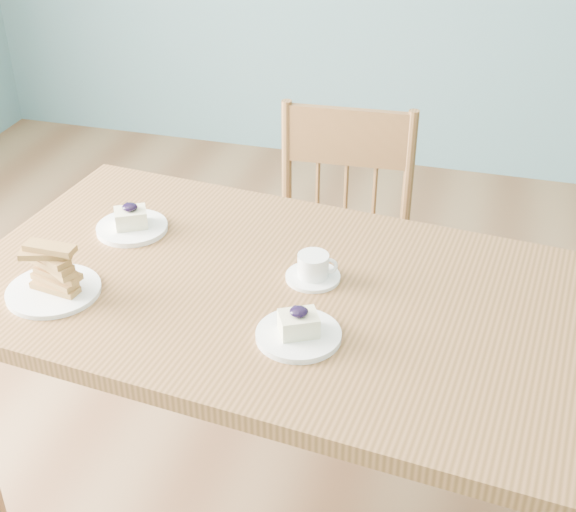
{
  "coord_description": "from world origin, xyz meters",
  "views": [
    {
      "loc": [
        0.1,
        -1.18,
        1.74
      ],
      "look_at": [
        -0.31,
        0.27,
        0.8
      ],
      "focal_mm": 50.0,
      "sensor_mm": 36.0,
      "label": 1
    }
  ],
  "objects_px": {
    "biscotti_plate": "(51,277)",
    "cheesecake_plate_near": "(299,330)",
    "dining_table": "(276,314)",
    "cheesecake_plate_far": "(132,224)",
    "coffee_cup": "(314,269)",
    "dining_chair": "(337,259)"
  },
  "relations": [
    {
      "from": "cheesecake_plate_near",
      "to": "coffee_cup",
      "type": "distance_m",
      "value": 0.22
    },
    {
      "from": "cheesecake_plate_far",
      "to": "coffee_cup",
      "type": "distance_m",
      "value": 0.49
    },
    {
      "from": "coffee_cup",
      "to": "cheesecake_plate_near",
      "type": "bearing_deg",
      "value": -94.83
    },
    {
      "from": "cheesecake_plate_near",
      "to": "biscotti_plate",
      "type": "bearing_deg",
      "value": 179.12
    },
    {
      "from": "cheesecake_plate_far",
      "to": "biscotti_plate",
      "type": "xyz_separation_m",
      "value": [
        -0.05,
        -0.3,
        0.02
      ]
    },
    {
      "from": "cheesecake_plate_far",
      "to": "cheesecake_plate_near",
      "type": "bearing_deg",
      "value": -30.99
    },
    {
      "from": "cheesecake_plate_near",
      "to": "biscotti_plate",
      "type": "distance_m",
      "value": 0.55
    },
    {
      "from": "cheesecake_plate_near",
      "to": "dining_chair",
      "type": "bearing_deg",
      "value": 96.2
    },
    {
      "from": "dining_table",
      "to": "coffee_cup",
      "type": "bearing_deg",
      "value": 42.95
    },
    {
      "from": "biscotti_plate",
      "to": "cheesecake_plate_near",
      "type": "bearing_deg",
      "value": -0.88
    },
    {
      "from": "dining_chair",
      "to": "cheesecake_plate_far",
      "type": "height_order",
      "value": "dining_chair"
    },
    {
      "from": "cheesecake_plate_near",
      "to": "biscotti_plate",
      "type": "xyz_separation_m",
      "value": [
        -0.55,
        0.01,
        0.02
      ]
    },
    {
      "from": "dining_chair",
      "to": "coffee_cup",
      "type": "xyz_separation_m",
      "value": [
        0.06,
        -0.55,
        0.32
      ]
    },
    {
      "from": "dining_chair",
      "to": "coffee_cup",
      "type": "bearing_deg",
      "value": -87.54
    },
    {
      "from": "dining_table",
      "to": "biscotti_plate",
      "type": "distance_m",
      "value": 0.5
    },
    {
      "from": "dining_table",
      "to": "cheesecake_plate_far",
      "type": "height_order",
      "value": "cheesecake_plate_far"
    },
    {
      "from": "cheesecake_plate_far",
      "to": "dining_table",
      "type": "bearing_deg",
      "value": -19.01
    },
    {
      "from": "dining_chair",
      "to": "cheesecake_plate_near",
      "type": "distance_m",
      "value": 0.83
    },
    {
      "from": "coffee_cup",
      "to": "biscotti_plate",
      "type": "relative_size",
      "value": 0.6
    },
    {
      "from": "biscotti_plate",
      "to": "coffee_cup",
      "type": "bearing_deg",
      "value": 21.38
    },
    {
      "from": "coffee_cup",
      "to": "dining_chair",
      "type": "bearing_deg",
      "value": 85.05
    },
    {
      "from": "dining_chair",
      "to": "cheesecake_plate_near",
      "type": "relative_size",
      "value": 5.15
    }
  ]
}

